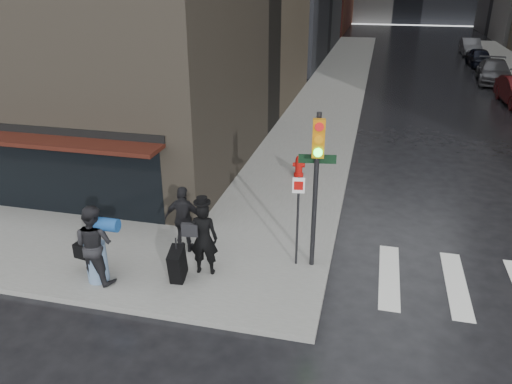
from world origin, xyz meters
TOP-DOWN VIEW (x-y plane):
  - ground at (0.00, 0.00)m, footprint 140.00×140.00m
  - sidewalk_left at (0.00, 27.00)m, footprint 4.00×50.00m
  - storefront at (-7.00, 1.90)m, footprint 8.40×1.11m
  - man_overcoat at (-1.11, -0.26)m, footprint 1.09×1.16m
  - man_jeans at (-3.41, -1.08)m, footprint 1.39×0.94m
  - man_greycoat at (-1.86, 0.76)m, footprint 1.09×0.46m
  - traffic_light at (1.52, 0.75)m, footprint 0.99×0.52m
  - fire_hydrant at (0.23, 6.79)m, footprint 0.45×0.35m
  - parked_car_3 at (10.57, 27.96)m, footprint 2.58×5.40m
  - parked_car_4 at (10.65, 34.72)m, footprint 1.83×4.23m
  - parked_car_5 at (10.86, 41.48)m, footprint 1.60×4.52m

SIDE VIEW (x-z plane):
  - ground at x=0.00m, z-range 0.00..0.00m
  - sidewalk_left at x=0.00m, z-range 0.00..0.15m
  - fire_hydrant at x=0.23m, z-range 0.11..0.91m
  - parked_car_4 at x=10.65m, z-range 0.00..1.42m
  - parked_car_5 at x=10.86m, z-range 0.00..1.48m
  - parked_car_3 at x=10.57m, z-range 0.00..1.52m
  - man_overcoat at x=-1.11m, z-range -0.02..2.08m
  - man_greycoat at x=-1.86m, z-range 0.15..1.99m
  - man_jeans at x=-3.41m, z-range 0.15..2.14m
  - storefront at x=-7.00m, z-range 0.41..3.24m
  - traffic_light at x=1.52m, z-range 0.73..4.72m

